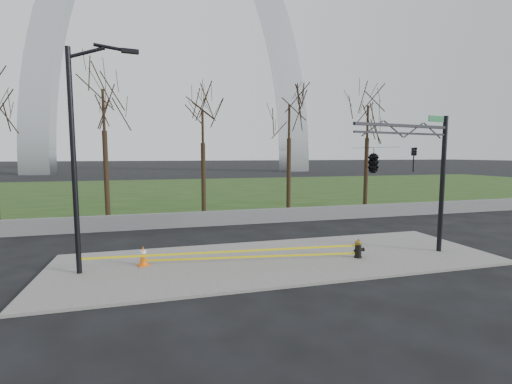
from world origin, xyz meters
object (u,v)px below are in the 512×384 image
object	(u,v)px
traffic_signal_mast	(388,160)
traffic_cone	(143,256)
fire_hydrant	(358,249)
street_light	(80,145)

from	to	relation	value
traffic_signal_mast	traffic_cone	bearing A→B (deg)	158.43
fire_hydrant	street_light	bearing A→B (deg)	179.60
street_light	fire_hydrant	bearing A→B (deg)	-12.20
street_light	traffic_signal_mast	world-z (taller)	street_light
traffic_cone	traffic_signal_mast	distance (m)	10.24
traffic_signal_mast	fire_hydrant	bearing A→B (deg)	132.42
traffic_cone	street_light	size ratio (longest dim) A/B	0.09
traffic_signal_mast	street_light	bearing A→B (deg)	161.74
fire_hydrant	traffic_cone	bearing A→B (deg)	176.54
traffic_cone	traffic_signal_mast	size ratio (longest dim) A/B	0.13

